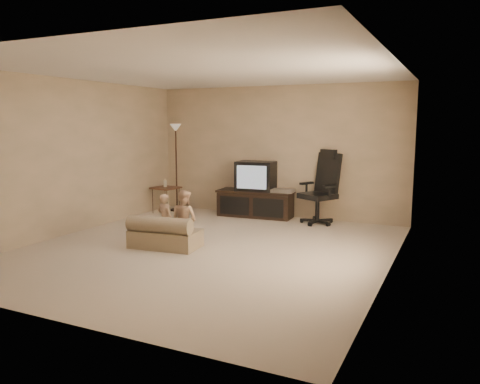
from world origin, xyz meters
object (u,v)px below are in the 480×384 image
object	(u,v)px
office_chair	(321,197)
floor_lamp	(176,148)
toddler_right	(184,219)
side_table	(166,188)
child_sofa	(164,235)
toddler_left	(165,219)
tv_stand	(256,194)

from	to	relation	value
office_chair	floor_lamp	world-z (taller)	floor_lamp
toddler_right	side_table	bearing A→B (deg)	-40.16
floor_lamp	toddler_right	bearing A→B (deg)	-54.98
floor_lamp	child_sofa	xyz separation A→B (m)	(1.44, -2.57, -1.11)
child_sofa	toddler_left	size ratio (longest dim) A/B	1.37
side_table	floor_lamp	bearing A→B (deg)	77.45
tv_stand	toddler_right	distance (m)	2.57
floor_lamp	child_sofa	size ratio (longest dim) A/B	1.72
child_sofa	side_table	bearing A→B (deg)	117.84
tv_stand	side_table	world-z (taller)	tv_stand
office_chair	toddler_left	size ratio (longest dim) A/B	1.77
toddler_left	toddler_right	world-z (taller)	toddler_right
floor_lamp	toddler_left	bearing A→B (deg)	-60.76
floor_lamp	toddler_right	size ratio (longest dim) A/B	2.10
side_table	floor_lamp	distance (m)	0.85
office_chair	toddler_right	size ratio (longest dim) A/B	1.57
toddler_left	toddler_right	bearing A→B (deg)	176.41
office_chair	toddler_left	xyz separation A→B (m)	(-1.72, -2.40, -0.10)
tv_stand	toddler_right	xyz separation A→B (m)	(-0.02, -2.57, -0.02)
tv_stand	floor_lamp	xyz separation A→B (m)	(-1.73, -0.13, 0.86)
office_chair	floor_lamp	bearing A→B (deg)	-150.55
office_chair	toddler_right	world-z (taller)	office_chair
tv_stand	office_chair	size ratio (longest dim) A/B	1.15
side_table	floor_lamp	xyz separation A→B (m)	(0.07, 0.30, 0.80)
child_sofa	toddler_right	xyz separation A→B (m)	(0.27, 0.13, 0.23)
side_table	floor_lamp	world-z (taller)	floor_lamp
tv_stand	child_sofa	distance (m)	2.73
floor_lamp	toddler_left	xyz separation A→B (m)	(1.31, -2.33, -0.92)
tv_stand	side_table	distance (m)	1.84
office_chair	side_table	bearing A→B (deg)	-145.07
office_chair	toddler_left	bearing A→B (deg)	-97.37
side_table	toddler_right	xyz separation A→B (m)	(1.77, -2.14, -0.08)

